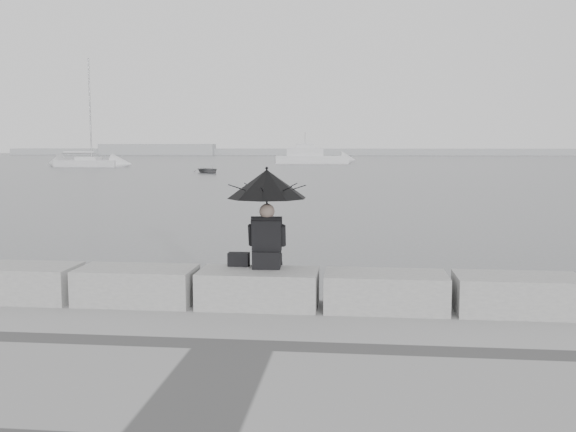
# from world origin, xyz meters

# --- Properties ---
(ground) EXTENTS (360.00, 360.00, 0.00)m
(ground) POSITION_xyz_m (0.00, 0.00, 0.00)
(ground) COLOR #4C4E51
(ground) RESTS_ON ground
(stone_block_far_left) EXTENTS (1.60, 0.80, 0.50)m
(stone_block_far_left) POSITION_xyz_m (-3.40, -0.45, 0.75)
(stone_block_far_left) COLOR gray
(stone_block_far_left) RESTS_ON promenade
(stone_block_left) EXTENTS (1.60, 0.80, 0.50)m
(stone_block_left) POSITION_xyz_m (-1.70, -0.45, 0.75)
(stone_block_left) COLOR gray
(stone_block_left) RESTS_ON promenade
(stone_block_centre) EXTENTS (1.60, 0.80, 0.50)m
(stone_block_centre) POSITION_xyz_m (0.00, -0.45, 0.75)
(stone_block_centre) COLOR gray
(stone_block_centre) RESTS_ON promenade
(stone_block_right) EXTENTS (1.60, 0.80, 0.50)m
(stone_block_right) POSITION_xyz_m (1.70, -0.45, 0.75)
(stone_block_right) COLOR gray
(stone_block_right) RESTS_ON promenade
(stone_block_far_right) EXTENTS (1.60, 0.80, 0.50)m
(stone_block_far_right) POSITION_xyz_m (3.40, -0.45, 0.75)
(stone_block_far_right) COLOR gray
(stone_block_far_right) RESTS_ON promenade
(seated_person) EXTENTS (1.09, 1.09, 1.39)m
(seated_person) POSITION_xyz_m (0.09, -0.25, 1.99)
(seated_person) COLOR black
(seated_person) RESTS_ON stone_block_centre
(bag) EXTENTS (0.29, 0.17, 0.19)m
(bag) POSITION_xyz_m (-0.32, -0.16, 1.09)
(bag) COLOR black
(bag) RESTS_ON stone_block_centre
(distant_landmass) EXTENTS (180.00, 8.00, 2.80)m
(distant_landmass) POSITION_xyz_m (-8.14, 154.51, 0.90)
(distant_landmass) COLOR #96989B
(distant_landmass) RESTS_ON ground
(sailboat_left) EXTENTS (7.80, 2.69, 12.90)m
(sailboat_left) POSITION_xyz_m (-31.01, 65.53, 0.52)
(sailboat_left) COLOR silver
(sailboat_left) RESTS_ON ground
(motor_cruiser) EXTENTS (10.36, 3.76, 4.50)m
(motor_cruiser) POSITION_xyz_m (-5.04, 81.27, 0.89)
(motor_cruiser) COLOR silver
(motor_cruiser) RESTS_ON ground
(dinghy) EXTENTS (3.38, 3.12, 0.55)m
(dinghy) POSITION_xyz_m (-12.73, 50.68, 0.27)
(dinghy) COLOR slate
(dinghy) RESTS_ON ground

